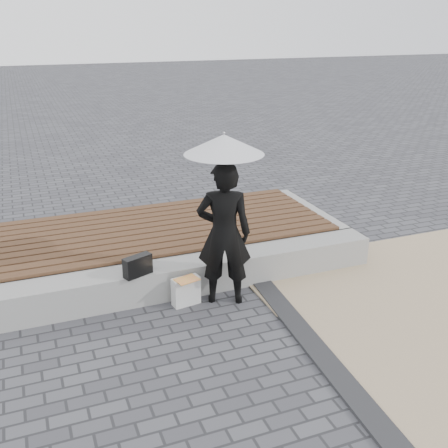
{
  "coord_description": "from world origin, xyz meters",
  "views": [
    {
      "loc": [
        -1.82,
        -4.16,
        3.21
      ],
      "look_at": [
        0.27,
        1.18,
        1.0
      ],
      "focal_mm": 42.56,
      "sensor_mm": 36.0,
      "label": 1
    }
  ],
  "objects": [
    {
      "name": "woman",
      "position": [
        0.27,
        1.18,
        0.88
      ],
      "size": [
        0.75,
        0.62,
        1.75
      ],
      "primitive_type": "imported",
      "rotation": [
        0.0,
        0.0,
        2.78
      ],
      "color": "black",
      "rests_on": "ground"
    },
    {
      "name": "edging_band",
      "position": [
        0.75,
        -0.5,
        0.02
      ],
      "size": [
        0.61,
        5.2,
        0.04
      ],
      "primitive_type": "cube",
      "rotation": [
        0.0,
        0.0,
        -0.07
      ],
      "color": "#29292B",
      "rests_on": "ground"
    },
    {
      "name": "handbag",
      "position": [
        -0.72,
        1.44,
        0.52
      ],
      "size": [
        0.37,
        0.24,
        0.24
      ],
      "primitive_type": "cube",
      "rotation": [
        0.0,
        0.0,
        0.38
      ],
      "color": "black",
      "rests_on": "seating_ledge"
    },
    {
      "name": "parasol",
      "position": [
        0.27,
        1.18,
        1.94
      ],
      "size": [
        0.9,
        0.9,
        1.15
      ],
      "rotation": [
        0.0,
        0.0,
        0.3
      ],
      "color": "#A9A9AE",
      "rests_on": "ground"
    },
    {
      "name": "canvas_tote",
      "position": [
        -0.19,
        1.26,
        0.17
      ],
      "size": [
        0.35,
        0.19,
        0.35
      ],
      "primitive_type": "cube",
      "rotation": [
        0.0,
        0.0,
        0.15
      ],
      "color": "silver",
      "rests_on": "ground"
    },
    {
      "name": "ground",
      "position": [
        0.0,
        0.0,
        0.0
      ],
      "size": [
        80.0,
        80.0,
        0.0
      ],
      "primitive_type": "plane",
      "color": "#494A4E",
      "rests_on": "ground"
    },
    {
      "name": "magazine",
      "position": [
        -0.19,
        1.21,
        0.35
      ],
      "size": [
        0.31,
        0.26,
        0.01
      ],
      "primitive_type": "cube",
      "rotation": [
        0.0,
        0.0,
        0.25
      ],
      "color": "#FC4751",
      "rests_on": "canvas_tote"
    },
    {
      "name": "seating_ledge",
      "position": [
        0.0,
        1.6,
        0.2
      ],
      "size": [
        5.0,
        0.45,
        0.4
      ],
      "primitive_type": "cube",
      "color": "gray",
      "rests_on": "ground"
    },
    {
      "name": "timber_platform",
      "position": [
        0.0,
        2.8,
        0.2
      ],
      "size": [
        5.0,
        2.0,
        0.4
      ],
      "primitive_type": "cube",
      "color": "#9C9D98",
      "rests_on": "ground"
    },
    {
      "name": "timber_decking",
      "position": [
        0.0,
        2.8,
        0.42
      ],
      "size": [
        4.6,
        2.0,
        0.04
      ],
      "primitive_type": null,
      "color": "brown",
      "rests_on": "timber_platform"
    }
  ]
}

